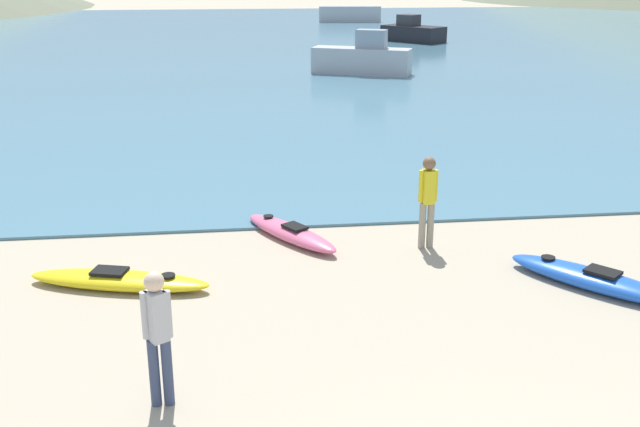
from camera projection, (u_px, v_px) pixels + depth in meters
The scene contains 9 objects.
bay_water at pixel (265, 43), 47.95m from camera, with size 160.00×70.00×0.06m, color teal.
kayak_on_sand_0 at pixel (593, 279), 12.17m from camera, with size 2.38×2.65×0.35m.
kayak_on_sand_1 at pixel (291, 233), 14.29m from camera, with size 1.88×2.50×0.32m.
kayak_on_sand_3 at pixel (119, 280), 12.19m from camera, with size 3.12×1.46×0.31m.
person_near_foreground at pixel (158, 330), 8.71m from camera, with size 0.35×0.31×1.73m.
person_near_waterline at pixel (428, 197), 13.62m from camera, with size 0.35×0.25×1.74m.
moored_boat_0 at pixel (413, 32), 48.32m from camera, with size 3.97×4.21×1.69m.
moored_boat_1 at pixel (363, 59), 34.51m from camera, with size 4.64×2.96×2.02m.
moored_boat_2 at pixel (350, 14), 63.75m from camera, with size 5.34×1.90×1.31m.
Camera 1 is at (-2.45, -4.22, 5.08)m, focal length 42.00 mm.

